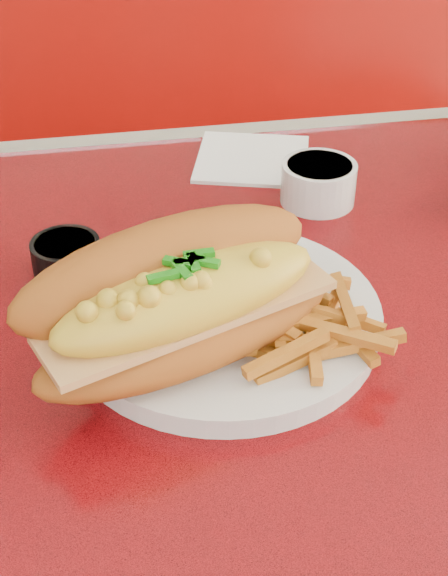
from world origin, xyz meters
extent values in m
cube|color=red|center=(0.00, 0.00, 0.75)|extent=(1.20, 0.80, 0.04)
cube|color=white|center=(0.00, 0.40, 0.75)|extent=(1.22, 0.03, 0.04)
cube|color=#960F0A|center=(0.00, 0.78, 0.23)|extent=(1.20, 0.50, 0.45)
cube|color=#960F0A|center=(0.00, 1.00, 0.68)|extent=(1.20, 0.08, 0.45)
cylinder|color=silver|center=(-0.12, 0.03, 0.78)|extent=(0.34, 0.34, 0.02)
cylinder|color=silver|center=(-0.12, 0.03, 0.79)|extent=(0.34, 0.34, 0.00)
ellipsoid|color=#AD5B1B|center=(-0.16, -0.03, 0.81)|extent=(0.26, 0.16, 0.05)
cube|color=tan|center=(-0.16, -0.03, 0.83)|extent=(0.23, 0.14, 0.01)
ellipsoid|color=yellow|center=(-0.16, -0.03, 0.85)|extent=(0.22, 0.14, 0.05)
ellipsoid|color=#AD5B1B|center=(-0.17, 0.01, 0.85)|extent=(0.26, 0.17, 0.10)
cube|color=silver|center=(-0.08, -0.02, 0.79)|extent=(0.01, 0.10, 0.00)
cube|color=silver|center=(-0.08, 0.04, 0.79)|extent=(0.02, 0.03, 0.00)
cylinder|color=silver|center=(0.01, 0.22, 0.79)|extent=(0.10, 0.10, 0.04)
cylinder|color=black|center=(0.01, 0.22, 0.81)|extent=(0.09, 0.09, 0.01)
cylinder|color=black|center=(-0.25, 0.13, 0.79)|extent=(0.08, 0.08, 0.03)
cylinder|color=#F38558|center=(-0.25, 0.13, 0.80)|extent=(0.07, 0.07, 0.01)
cube|color=white|center=(-0.03, 0.32, 0.77)|extent=(0.16, 0.16, 0.00)
camera|label=1|loc=(-0.21, -0.49, 1.19)|focal=50.00mm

